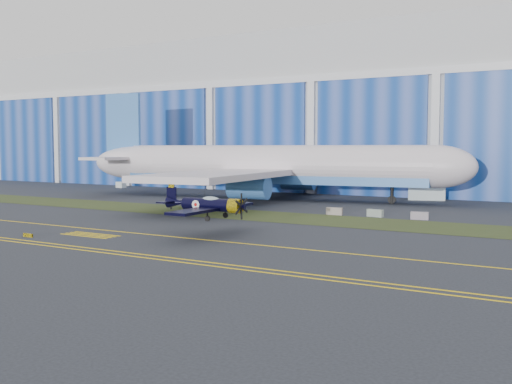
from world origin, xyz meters
The scene contains 15 objects.
ground centered at (0.00, 0.00, 0.00)m, with size 260.00×260.00×0.00m, color #2D3138.
grass_median centered at (0.00, 14.00, 0.02)m, with size 260.00×10.00×0.02m, color #475128.
hangar centered at (0.00, 71.79, 14.96)m, with size 220.00×45.70×30.00m.
taxiway_centreline centered at (0.00, -5.00, 0.01)m, with size 200.00×0.20×0.02m, color yellow.
edge_line_near centered at (0.00, -14.50, 0.01)m, with size 80.00×0.20×0.02m, color yellow.
edge_line_far centered at (0.00, -13.50, 0.01)m, with size 80.00×0.20×0.02m, color yellow.
hold_short_ladder centered at (-18.00, -8.10, 0.01)m, with size 6.00×2.40×0.02m, color yellow, non-canonical shape.
guard_board_left centered at (-22.00, -12.00, 0.17)m, with size 1.20×0.15×0.35m, color yellow.
warbird centered at (-8.18, -2.71, 2.95)m, with size 10.21×12.18×3.52m.
jetliner centered at (-22.65, 35.24, 12.30)m, with size 77.48×68.19×24.61m.
shipping_container centered at (-0.45, 46.29, 1.21)m, with size 5.61×2.24×2.43m, color white.
cart centered at (-62.45, 43.26, 0.60)m, with size 2.01×1.21×1.21m, color silver.
barrier_a centered at (-4.70, 19.43, 0.45)m, with size 2.00×0.60×0.90m, color gray.
barrier_b centered at (0.34, 19.96, 0.45)m, with size 2.00×0.60×0.90m, color #8E9C90.
barrier_c centered at (5.69, 19.93, 0.45)m, with size 2.00×0.60×0.90m, color gray.
Camera 1 is at (24.28, -48.65, 8.33)m, focal length 42.00 mm.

